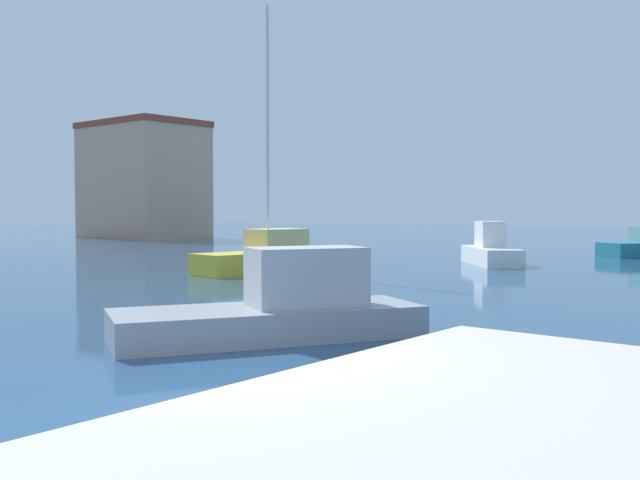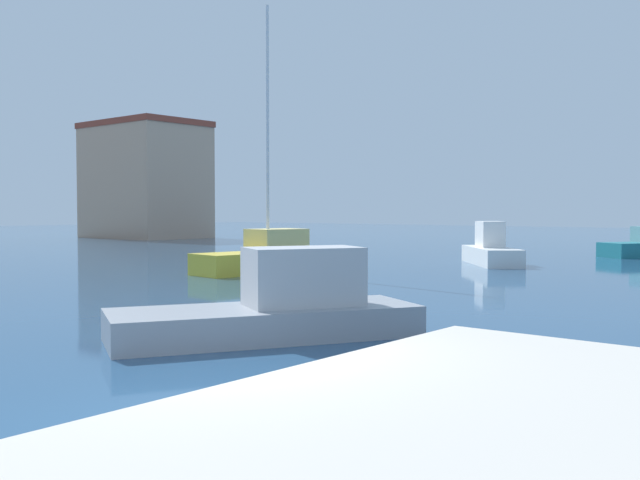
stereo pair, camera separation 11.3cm
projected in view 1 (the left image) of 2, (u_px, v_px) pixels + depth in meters
name	position (u px, v px, depth m)	size (l,w,h in m)	color
water	(168.00, 263.00, 32.18)	(160.00, 160.00, 0.00)	navy
sailboat_yellow_far_left	(270.00, 255.00, 27.49)	(6.20, 2.63, 10.12)	gold
motorboat_grey_near_pier	(280.00, 309.00, 13.35)	(5.94, 4.46, 1.68)	gray
motorboat_white_center_channel	(491.00, 251.00, 31.40)	(4.62, 4.32, 1.89)	white
yacht_club	(143.00, 180.00, 61.56)	(7.14, 10.17, 9.90)	tan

